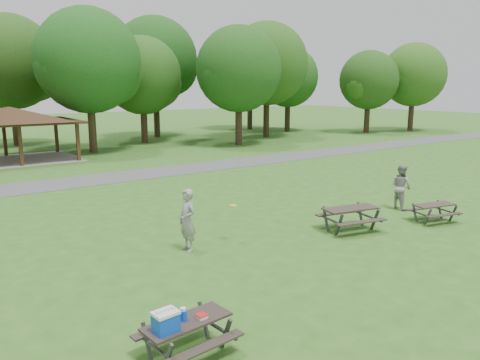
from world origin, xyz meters
name	(u,v)px	position (x,y,z in m)	size (l,w,h in m)	color
ground	(285,239)	(0.00, 0.00, 0.00)	(160.00, 160.00, 0.00)	#2C5E1B
asphalt_path	(124,176)	(0.00, 14.00, 0.01)	(120.00, 3.20, 0.02)	#49484B
pavilion	(10,117)	(-4.00, 24.00, 3.06)	(8.60, 7.01, 3.76)	#3C1F16
tree_row_e	(89,64)	(2.10, 25.03, 6.78)	(8.40, 8.00, 11.02)	#312315
tree_row_f	(143,78)	(8.09, 28.53, 5.84)	(7.35, 7.00, 9.55)	#302115
tree_row_g	(239,72)	(14.09, 22.03, 6.33)	(7.77, 7.40, 10.25)	black
tree_row_h	(267,66)	(20.10, 25.53, 7.03)	(8.61, 8.20, 11.37)	black
tree_row_i	(289,79)	(26.08, 29.03, 5.91)	(7.14, 6.80, 9.52)	black
tree_row_j	(369,82)	(32.08, 22.53, 5.56)	(6.72, 6.40, 8.96)	black
tree_deep_b	(11,65)	(-1.90, 33.03, 6.89)	(8.40, 8.00, 11.13)	black
tree_deep_c	(156,62)	(11.10, 32.03, 7.44)	(8.82, 8.40, 11.90)	black
tree_deep_d	(251,69)	(24.10, 33.53, 7.03)	(8.40, 8.00, 11.27)	black
tree_flank_right	(414,77)	(38.09, 21.03, 6.15)	(7.56, 7.20, 9.97)	#321E16
picnic_table_near	(180,326)	(-6.37, -4.18, 0.69)	(1.85, 1.53, 1.21)	black
picnic_table_middle	(350,213)	(2.59, -0.60, 0.64)	(2.31, 2.02, 0.87)	#2D2521
picnic_table_far	(434,208)	(6.08, -1.76, 0.52)	(1.89, 1.66, 0.71)	#2F2622
frisbee_in_flight	(233,206)	(-1.56, 0.87, 1.25)	(0.31, 0.31, 0.02)	gold
frisbee_thrower	(187,220)	(-3.24, 1.01, 1.00)	(0.73, 0.48, 2.00)	gray
frisbee_catcher	(401,187)	(6.66, 0.17, 0.96)	(0.94, 0.73, 1.93)	#9A9A9C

